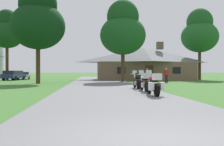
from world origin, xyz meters
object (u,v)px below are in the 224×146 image
at_px(motorcycle_yellow_farthest_in_row, 137,81).
at_px(parked_white_sedan_far_left, 24,75).
at_px(tree_left_near, 38,20).
at_px(motorcycle_red_nearest_to_camera, 154,85).
at_px(bystander_white_shirt_near_lodge, 147,74).
at_px(tree_left_far, 7,31).
at_px(parked_navy_suv_far_left, 14,75).
at_px(motorcycle_white_second_in_row, 145,82).
at_px(tree_right_of_lodge, 200,33).
at_px(tree_by_lodge_front, 123,30).
at_px(bystander_red_shirt_beside_signpost, 166,74).

bearing_deg(motorcycle_yellow_farthest_in_row, parked_white_sedan_far_left, 118.89).
height_order(tree_left_near, parked_white_sedan_far_left, tree_left_near).
bearing_deg(parked_white_sedan_far_left, motorcycle_red_nearest_to_camera, -77.48).
distance_m(bystander_white_shirt_near_lodge, tree_left_far, 21.77).
bearing_deg(parked_navy_suv_far_left, bystander_white_shirt_near_lodge, -9.38).
bearing_deg(bystander_white_shirt_near_lodge, motorcycle_white_second_in_row, -144.52).
distance_m(motorcycle_white_second_in_row, tree_right_of_lodge, 27.32).
relative_size(bystander_white_shirt_near_lodge, tree_by_lodge_front, 0.17).
height_order(bystander_red_shirt_beside_signpost, tree_left_near, tree_left_near).
bearing_deg(motorcycle_red_nearest_to_camera, bystander_red_shirt_beside_signpost, 69.47).
height_order(tree_by_lodge_front, parked_white_sedan_far_left, tree_by_lodge_front).
height_order(motorcycle_yellow_farthest_in_row, tree_left_far, tree_left_far).
xyz_separation_m(motorcycle_white_second_in_row, tree_by_lodge_front, (0.65, 15.59, 5.67)).
height_order(tree_left_far, parked_navy_suv_far_left, tree_left_far).
bearing_deg(tree_right_of_lodge, motorcycle_yellow_farthest_in_row, -123.50).
xyz_separation_m(motorcycle_white_second_in_row, bystander_red_shirt_beside_signpost, (5.37, 13.48, 0.31)).
distance_m(motorcycle_red_nearest_to_camera, tree_left_near, 18.38).
xyz_separation_m(motorcycle_white_second_in_row, tree_left_near, (-8.73, 12.20, 6.04)).
distance_m(motorcycle_red_nearest_to_camera, tree_right_of_lodge, 29.84).
xyz_separation_m(bystander_red_shirt_beside_signpost, tree_by_lodge_front, (-4.72, 2.11, 5.35)).
relative_size(bystander_white_shirt_near_lodge, tree_left_far, 0.16).
relative_size(motorcycle_white_second_in_row, tree_left_far, 0.20).
bearing_deg(tree_right_of_lodge, parked_white_sedan_far_left, 169.08).
xyz_separation_m(motorcycle_white_second_in_row, tree_right_of_lodge, (13.37, 22.90, 6.59)).
height_order(tree_right_of_lodge, tree_left_near, tree_right_of_lodge).
bearing_deg(motorcycle_yellow_farthest_in_row, parked_navy_suv_far_left, 124.56).
height_order(motorcycle_yellow_farthest_in_row, bystander_red_shirt_beside_signpost, bystander_red_shirt_beside_signpost).
distance_m(motorcycle_white_second_in_row, bystander_white_shirt_near_lodge, 17.94).
height_order(motorcycle_red_nearest_to_camera, parked_white_sedan_far_left, motorcycle_red_nearest_to_camera).
height_order(tree_right_of_lodge, tree_left_far, tree_right_of_lodge).
distance_m(parked_navy_suv_far_left, parked_white_sedan_far_left, 4.67).
xyz_separation_m(bystander_white_shirt_near_lodge, parked_white_sedan_far_left, (-18.14, 10.73, -0.31)).
xyz_separation_m(motorcycle_yellow_farthest_in_row, tree_left_near, (-8.75, 9.47, 6.04)).
bearing_deg(tree_right_of_lodge, bystander_red_shirt_beside_signpost, -130.33).
height_order(motorcycle_white_second_in_row, tree_right_of_lodge, tree_right_of_lodge).
bearing_deg(bystander_red_shirt_beside_signpost, bystander_white_shirt_near_lodge, -67.14).
distance_m(motorcycle_yellow_farthest_in_row, parked_navy_suv_far_left, 25.30).
xyz_separation_m(tree_right_of_lodge, tree_left_near, (-22.09, -10.70, -0.55)).
bearing_deg(motorcycle_yellow_farthest_in_row, tree_left_near, 132.61).
relative_size(bystander_red_shirt_beside_signpost, parked_navy_suv_far_left, 0.34).
height_order(motorcycle_white_second_in_row, parked_navy_suv_far_left, parked_navy_suv_far_left).
xyz_separation_m(motorcycle_red_nearest_to_camera, tree_right_of_lodge, (13.50, 25.78, 6.60)).
bearing_deg(bystander_red_shirt_beside_signpost, tree_left_near, 9.60).
distance_m(tree_right_of_lodge, parked_navy_suv_far_left, 28.49).
bearing_deg(tree_by_lodge_front, motorcycle_yellow_farthest_in_row, -92.81).
relative_size(bystander_red_shirt_beside_signpost, tree_left_far, 0.16).
height_order(tree_right_of_lodge, parked_navy_suv_far_left, tree_right_of_lodge).
relative_size(motorcycle_white_second_in_row, parked_navy_suv_far_left, 0.43).
xyz_separation_m(bystander_red_shirt_beside_signpost, tree_left_far, (-20.95, 10.95, 6.40)).
distance_m(tree_right_of_lodge, tree_left_far, 28.98).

